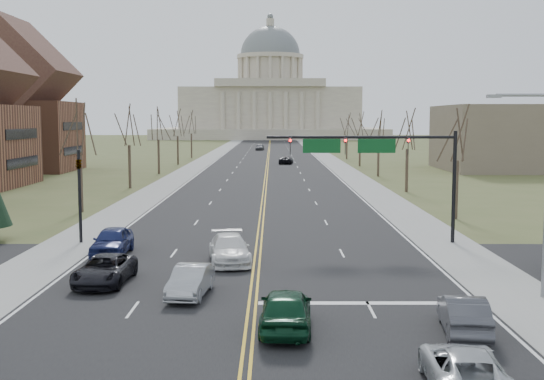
{
  "coord_description": "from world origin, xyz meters",
  "views": [
    {
      "loc": [
        0.86,
        -29.85,
        7.99
      ],
      "look_at": [
        0.84,
        17.52,
        3.0
      ],
      "focal_mm": 45.0,
      "sensor_mm": 36.0,
      "label": 1
    }
  ],
  "objects_px": {
    "car_sb_inner_lead": "(191,281)",
    "car_far_nb": "(286,160)",
    "signal_mast": "(376,154)",
    "car_sb_inner_second": "(229,249)",
    "car_sb_outer_second": "(112,241)",
    "signal_left": "(79,185)",
    "car_nb_outer_lead": "(464,314)",
    "car_sb_outer_lead": "(105,270)",
    "car_nb_outer_second": "(465,369)",
    "car_nb_inner_lead": "(286,309)",
    "car_far_sb": "(260,147)",
    "street_light": "(542,181)"
  },
  "relations": [
    {
      "from": "signal_mast",
      "to": "car_sb_outer_second",
      "type": "bearing_deg",
      "value": -165.89
    },
    {
      "from": "car_sb_inner_lead",
      "to": "car_sb_inner_second",
      "type": "relative_size",
      "value": 0.79
    },
    {
      "from": "signal_left",
      "to": "car_nb_outer_second",
      "type": "xyz_separation_m",
      "value": [
        18.0,
        -24.06,
        -3.03
      ]
    },
    {
      "from": "car_far_nb",
      "to": "street_light",
      "type": "bearing_deg",
      "value": 101.71
    },
    {
      "from": "street_light",
      "to": "car_far_sb",
      "type": "xyz_separation_m",
      "value": [
        -15.01,
        141.37,
        -4.4
      ]
    },
    {
      "from": "car_sb_inner_lead",
      "to": "car_far_nb",
      "type": "height_order",
      "value": "car_sb_inner_lead"
    },
    {
      "from": "car_nb_inner_lead",
      "to": "car_sb_inner_lead",
      "type": "bearing_deg",
      "value": -47.24
    },
    {
      "from": "car_nb_outer_second",
      "to": "signal_left",
      "type": "bearing_deg",
      "value": -49.11
    },
    {
      "from": "car_nb_outer_second",
      "to": "car_sb_inner_lead",
      "type": "relative_size",
      "value": 1.16
    },
    {
      "from": "car_nb_outer_second",
      "to": "car_sb_outer_second",
      "type": "distance_m",
      "value": 25.06
    },
    {
      "from": "street_light",
      "to": "car_nb_inner_lead",
      "type": "relative_size",
      "value": 1.89
    },
    {
      "from": "signal_mast",
      "to": "street_light",
      "type": "height_order",
      "value": "street_light"
    },
    {
      "from": "signal_left",
      "to": "car_nb_outer_second",
      "type": "bearing_deg",
      "value": -53.2
    },
    {
      "from": "car_nb_inner_lead",
      "to": "car_sb_outer_lead",
      "type": "bearing_deg",
      "value": -37.51
    },
    {
      "from": "signal_mast",
      "to": "car_far_sb",
      "type": "bearing_deg",
      "value": 94.35
    },
    {
      "from": "car_sb_outer_second",
      "to": "car_sb_inner_lead",
      "type": "bearing_deg",
      "value": -58.91
    },
    {
      "from": "car_sb_outer_second",
      "to": "car_far_nb",
      "type": "height_order",
      "value": "car_sb_outer_second"
    },
    {
      "from": "car_nb_outer_lead",
      "to": "car_sb_outer_second",
      "type": "bearing_deg",
      "value": -34.18
    },
    {
      "from": "street_light",
      "to": "car_sb_inner_lead",
      "type": "distance_m",
      "value": 16.21
    },
    {
      "from": "signal_mast",
      "to": "car_sb_inner_second",
      "type": "height_order",
      "value": "signal_mast"
    },
    {
      "from": "signal_left",
      "to": "car_far_nb",
      "type": "xyz_separation_m",
      "value": [
        14.77,
        76.52,
        -3.02
      ]
    },
    {
      "from": "car_nb_outer_second",
      "to": "car_sb_inner_lead",
      "type": "height_order",
      "value": "car_sb_inner_lead"
    },
    {
      "from": "car_sb_inner_lead",
      "to": "car_sb_outer_lead",
      "type": "height_order",
      "value": "car_sb_inner_lead"
    },
    {
      "from": "car_sb_outer_second",
      "to": "car_far_nb",
      "type": "distance_m",
      "value": 81.4
    },
    {
      "from": "car_nb_inner_lead",
      "to": "signal_mast",
      "type": "bearing_deg",
      "value": -105.68
    },
    {
      "from": "signal_mast",
      "to": "car_nb_outer_second",
      "type": "distance_m",
      "value": 24.61
    },
    {
      "from": "signal_mast",
      "to": "signal_left",
      "type": "bearing_deg",
      "value": 180.0
    },
    {
      "from": "signal_mast",
      "to": "car_nb_outer_second",
      "type": "height_order",
      "value": "signal_mast"
    },
    {
      "from": "car_nb_inner_lead",
      "to": "car_sb_inner_second",
      "type": "xyz_separation_m",
      "value": [
        -2.89,
        12.16,
        -0.05
      ]
    },
    {
      "from": "street_light",
      "to": "car_nb_outer_lead",
      "type": "height_order",
      "value": "street_light"
    },
    {
      "from": "signal_mast",
      "to": "car_far_nb",
      "type": "distance_m",
      "value": 76.8
    },
    {
      "from": "car_sb_outer_lead",
      "to": "car_far_nb",
      "type": "relative_size",
      "value": 1.01
    },
    {
      "from": "car_sb_inner_second",
      "to": "car_sb_outer_second",
      "type": "distance_m",
      "value": 7.31
    },
    {
      "from": "signal_mast",
      "to": "car_nb_outer_lead",
      "type": "distance_m",
      "value": 19.24
    },
    {
      "from": "car_nb_outer_lead",
      "to": "car_sb_outer_lead",
      "type": "height_order",
      "value": "car_nb_outer_lead"
    },
    {
      "from": "car_nb_outer_second",
      "to": "car_sb_outer_second",
      "type": "height_order",
      "value": "car_sb_outer_second"
    },
    {
      "from": "signal_mast",
      "to": "car_sb_inner_lead",
      "type": "bearing_deg",
      "value": -127.73
    },
    {
      "from": "signal_left",
      "to": "car_nb_outer_lead",
      "type": "xyz_separation_m",
      "value": [
        19.51,
        -18.56,
        -2.99
      ]
    },
    {
      "from": "signal_left",
      "to": "car_far_sb",
      "type": "distance_m",
      "value": 128.23
    },
    {
      "from": "car_nb_outer_lead",
      "to": "car_far_nb",
      "type": "relative_size",
      "value": 0.89
    },
    {
      "from": "car_far_nb",
      "to": "car_nb_outer_second",
      "type": "bearing_deg",
      "value": 97.55
    },
    {
      "from": "car_sb_outer_lead",
      "to": "car_sb_inner_lead",
      "type": "bearing_deg",
      "value": -25.15
    },
    {
      "from": "signal_mast",
      "to": "car_sb_outer_lead",
      "type": "height_order",
      "value": "signal_mast"
    },
    {
      "from": "car_sb_inner_lead",
      "to": "car_far_sb",
      "type": "bearing_deg",
      "value": 95.86
    },
    {
      "from": "signal_mast",
      "to": "car_sb_inner_lead",
      "type": "height_order",
      "value": "signal_mast"
    },
    {
      "from": "street_light",
      "to": "car_sb_outer_second",
      "type": "distance_m",
      "value": 23.7
    },
    {
      "from": "car_sb_outer_lead",
      "to": "car_sb_inner_second",
      "type": "xyz_separation_m",
      "value": [
        5.75,
        4.86,
        0.08
      ]
    },
    {
      "from": "signal_mast",
      "to": "car_sb_outer_second",
      "type": "distance_m",
      "value": 17.19
    },
    {
      "from": "signal_mast",
      "to": "car_nb_outer_lead",
      "type": "bearing_deg",
      "value": -88.26
    },
    {
      "from": "car_nb_inner_lead",
      "to": "car_far_nb",
      "type": "bearing_deg",
      "value": -88.44
    }
  ]
}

